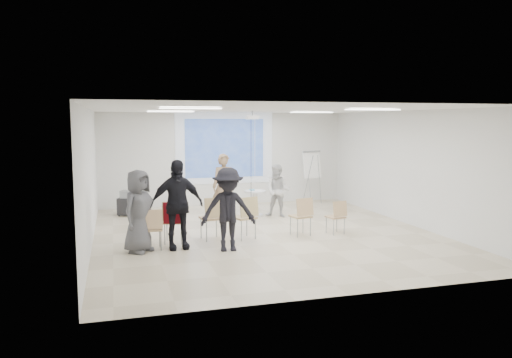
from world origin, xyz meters
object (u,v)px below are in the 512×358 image
object	(u,v)px
pedestal_table	(255,201)
chair_far_left	(152,226)
audience_left	(177,198)
flipchart_easel	(312,165)
player_right	(278,188)
av_cart	(127,204)
audience_mid	(228,204)
chair_left_inner	(213,215)
laptop	(211,216)
player_left	(224,182)
chair_right_far	(337,214)
chair_right_inner	(302,213)
chair_left_mid	(173,219)
chair_center	(246,214)
audience_outer	(138,206)

from	to	relation	value
pedestal_table	chair_far_left	bearing A→B (deg)	-135.03
audience_left	flipchart_easel	distance (m)	6.74
player_right	av_cart	xyz separation A→B (m)	(-4.13, 1.40, -0.50)
audience_mid	av_cart	distance (m)	5.10
chair_left_inner	laptop	xyz separation A→B (m)	(-0.01, 0.11, -0.06)
chair_left_inner	flipchart_easel	size ratio (longest dim) A/B	0.57
player_left	flipchart_easel	world-z (taller)	player_left
player_left	chair_right_far	distance (m)	3.45
player_left	chair_far_left	world-z (taller)	player_left
chair_right_inner	audience_left	size ratio (longest dim) A/B	0.42
chair_right_far	chair_right_inner	bearing A→B (deg)	166.37
player_left	chair_right_inner	distance (m)	2.90
player_right	chair_right_inner	bearing A→B (deg)	-63.64
laptop	flipchart_easel	size ratio (longest dim) A/B	0.21
pedestal_table	laptop	size ratio (longest dim) A/B	2.05
audience_left	chair_left_mid	bearing A→B (deg)	88.80
chair_right_inner	av_cart	bearing A→B (deg)	126.75
chair_left_mid	flipchart_easel	xyz separation A→B (m)	(4.98, 4.09, 0.73)
laptop	chair_far_left	bearing A→B (deg)	16.09
chair_right_far	laptop	bearing A→B (deg)	163.31
player_left	chair_left_inner	size ratio (longest dim) A/B	2.06
chair_left_mid	flipchart_easel	world-z (taller)	flipchart_easel
chair_center	chair_right_inner	bearing A→B (deg)	-18.68
chair_left_mid	laptop	bearing A→B (deg)	24.74
audience_mid	av_cart	bearing A→B (deg)	117.68
player_left	audience_mid	xyz separation A→B (m)	(-0.65, -3.36, -0.04)
player_right	chair_center	world-z (taller)	player_right
av_cart	audience_outer	bearing A→B (deg)	-65.18
chair_right_far	flipchart_easel	distance (m)	4.44
chair_center	chair_right_far	size ratio (longest dim) A/B	1.22
pedestal_table	flipchart_easel	size ratio (longest dim) A/B	0.43
laptop	av_cart	world-z (taller)	av_cart
pedestal_table	chair_center	distance (m)	2.89
laptop	chair_right_inner	bearing A→B (deg)	163.46
pedestal_table	player_right	bearing A→B (deg)	-28.96
audience_mid	av_cart	world-z (taller)	audience_mid
laptop	chair_left_inner	bearing A→B (deg)	88.27
audience_outer	flipchart_easel	world-z (taller)	audience_outer
chair_left_mid	audience_outer	size ratio (longest dim) A/B	0.50
chair_left_inner	chair_right_inner	distance (m)	2.13
audience_outer	chair_center	bearing A→B (deg)	-38.44
chair_left_inner	chair_right_inner	world-z (taller)	chair_left_inner
chair_right_far	audience_mid	bearing A→B (deg)	-175.44
chair_right_inner	chair_right_far	bearing A→B (deg)	-11.77
pedestal_table	av_cart	xyz separation A→B (m)	(-3.55, 1.08, -0.09)
pedestal_table	audience_mid	distance (m)	3.97
flipchart_easel	audience_outer	bearing A→B (deg)	-152.24
chair_left_mid	laptop	world-z (taller)	chair_left_mid
chair_left_inner	audience_mid	xyz separation A→B (m)	(0.14, -0.99, 0.40)
chair_right_inner	audience_left	bearing A→B (deg)	178.11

